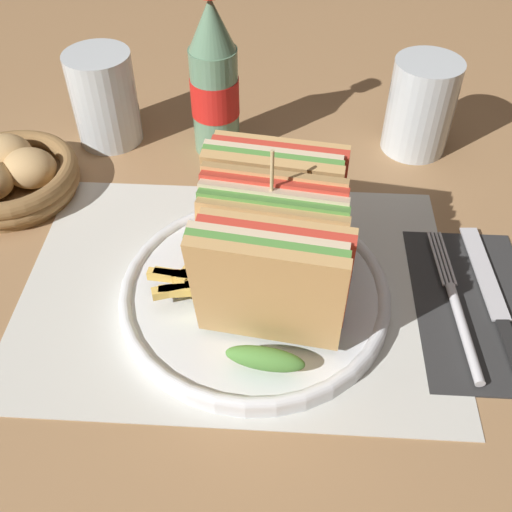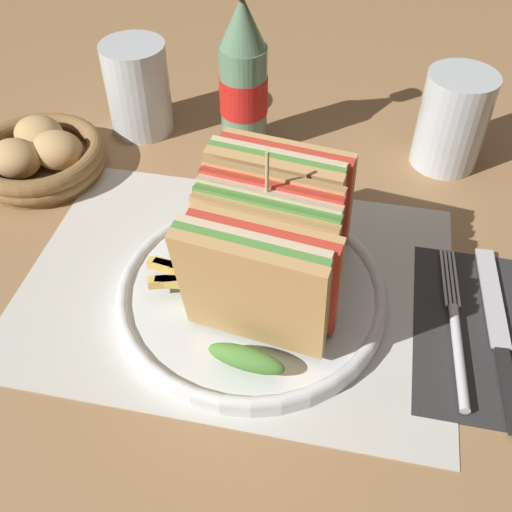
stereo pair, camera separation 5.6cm
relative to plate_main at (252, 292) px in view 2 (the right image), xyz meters
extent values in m
plane|color=#9E754C|center=(0.01, 0.01, -0.01)|extent=(4.00, 4.00, 0.00)
cube|color=silver|center=(-0.02, 0.02, -0.01)|extent=(0.42, 0.31, 0.00)
cylinder|color=white|center=(0.00, 0.00, 0.00)|extent=(0.26, 0.26, 0.01)
torus|color=white|center=(0.00, 0.00, 0.00)|extent=(0.26, 0.26, 0.01)
cube|color=tan|center=(0.02, -0.07, 0.07)|extent=(0.13, 0.05, 0.12)
cube|color=#518E3D|center=(0.02, -0.06, 0.07)|extent=(0.13, 0.05, 0.12)
cube|color=beige|center=(0.02, -0.05, 0.07)|extent=(0.13, 0.05, 0.12)
cube|color=red|center=(0.02, -0.04, 0.07)|extent=(0.13, 0.05, 0.12)
cube|color=tan|center=(0.02, -0.03, 0.07)|extent=(0.13, 0.05, 0.12)
ellipsoid|color=#518E3D|center=(0.01, -0.09, 0.02)|extent=(0.07, 0.03, 0.02)
cube|color=tan|center=(0.01, -0.03, 0.07)|extent=(0.13, 0.05, 0.12)
cube|color=#518E3D|center=(0.01, -0.02, 0.07)|extent=(0.13, 0.05, 0.12)
cube|color=beige|center=(0.02, -0.01, 0.07)|extent=(0.13, 0.05, 0.12)
cube|color=red|center=(0.02, -0.01, 0.07)|extent=(0.13, 0.05, 0.12)
cube|color=tan|center=(0.02, 0.00, 0.07)|extent=(0.13, 0.05, 0.12)
ellipsoid|color=#518E3D|center=(0.01, -0.04, 0.02)|extent=(0.07, 0.03, 0.02)
cube|color=tan|center=(0.02, 0.04, 0.07)|extent=(0.13, 0.05, 0.12)
cube|color=#518E3D|center=(0.02, 0.05, 0.07)|extent=(0.13, 0.05, 0.12)
cube|color=beige|center=(0.02, 0.06, 0.07)|extent=(0.13, 0.05, 0.12)
cube|color=red|center=(0.02, 0.07, 0.07)|extent=(0.13, 0.05, 0.12)
cube|color=tan|center=(0.02, 0.08, 0.07)|extent=(0.13, 0.05, 0.12)
ellipsoid|color=#518E3D|center=(0.01, 0.02, 0.02)|extent=(0.07, 0.03, 0.02)
cylinder|color=tan|center=(0.02, -0.01, 0.09)|extent=(0.00, 0.00, 0.16)
cube|color=#E0B756|center=(-0.04, -0.01, 0.01)|extent=(0.05, 0.01, 0.01)
cube|color=#E0B756|center=(-0.04, 0.03, 0.01)|extent=(0.03, 0.07, 0.01)
cube|color=#E0B756|center=(-0.03, 0.00, 0.01)|extent=(0.02, 0.06, 0.01)
cube|color=#E0B756|center=(-0.06, -0.01, 0.02)|extent=(0.07, 0.02, 0.01)
cube|color=#E0B756|center=(-0.05, 0.00, 0.02)|extent=(0.06, 0.02, 0.01)
cube|color=#E0B756|center=(-0.05, -0.02, 0.02)|extent=(0.07, 0.02, 0.01)
cube|color=#E0B756|center=(-0.06, 0.01, 0.02)|extent=(0.02, 0.05, 0.01)
cube|color=#E0B756|center=(-0.03, -0.01, 0.02)|extent=(0.07, 0.03, 0.01)
cube|color=#E0B756|center=(-0.07, -0.01, 0.02)|extent=(0.06, 0.01, 0.01)
cube|color=#E0B756|center=(-0.06, -0.02, 0.02)|extent=(0.07, 0.03, 0.01)
ellipsoid|color=maroon|center=(-0.05, 0.02, 0.02)|extent=(0.04, 0.03, 0.01)
cube|color=#2D2D2D|center=(0.21, 0.00, -0.01)|extent=(0.11, 0.20, 0.00)
cylinder|color=silver|center=(0.19, -0.03, 0.00)|extent=(0.02, 0.11, 0.01)
cylinder|color=silver|center=(0.18, 0.06, 0.00)|extent=(0.01, 0.07, 0.00)
cylinder|color=silver|center=(0.18, 0.06, 0.00)|extent=(0.01, 0.07, 0.00)
cylinder|color=silver|center=(0.19, 0.06, 0.00)|extent=(0.01, 0.07, 0.00)
cylinder|color=silver|center=(0.19, 0.06, 0.00)|extent=(0.01, 0.07, 0.00)
cube|color=black|center=(0.23, -0.06, 0.00)|extent=(0.02, 0.08, 0.00)
cube|color=silver|center=(0.23, 0.05, 0.00)|extent=(0.03, 0.13, 0.00)
cylinder|color=slate|center=(-0.06, 0.25, 0.05)|extent=(0.06, 0.06, 0.13)
cylinder|color=red|center=(-0.06, 0.25, 0.06)|extent=(0.06, 0.06, 0.05)
cone|color=slate|center=(-0.06, 0.25, 0.15)|extent=(0.05, 0.05, 0.06)
cylinder|color=silver|center=(0.18, 0.27, 0.05)|extent=(0.08, 0.08, 0.12)
cylinder|color=silver|center=(-0.20, 0.26, 0.05)|extent=(0.08, 0.08, 0.12)
cylinder|color=black|center=(-0.20, 0.26, 0.01)|extent=(0.07, 0.07, 0.04)
cylinder|color=olive|center=(-0.29, 0.15, 0.00)|extent=(0.14, 0.14, 0.01)
torus|color=olive|center=(-0.29, 0.15, 0.00)|extent=(0.16, 0.16, 0.02)
torus|color=olive|center=(-0.29, 0.15, 0.02)|extent=(0.16, 0.16, 0.02)
ellipsoid|color=tan|center=(-0.26, 0.15, 0.02)|extent=(0.06, 0.05, 0.04)
ellipsoid|color=tan|center=(-0.30, 0.17, 0.02)|extent=(0.06, 0.05, 0.04)
ellipsoid|color=tan|center=(-0.30, 0.12, 0.02)|extent=(0.06, 0.05, 0.04)
camera|label=1|loc=(0.02, -0.38, 0.43)|focal=42.00mm
camera|label=2|loc=(0.08, -0.37, 0.43)|focal=42.00mm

